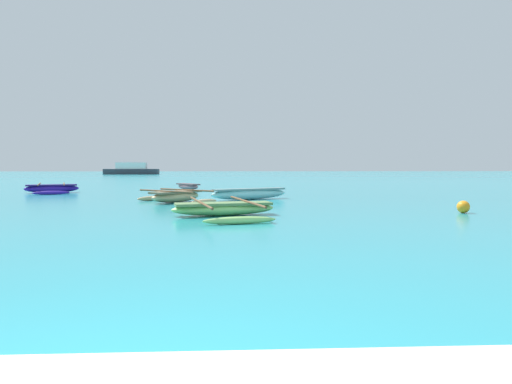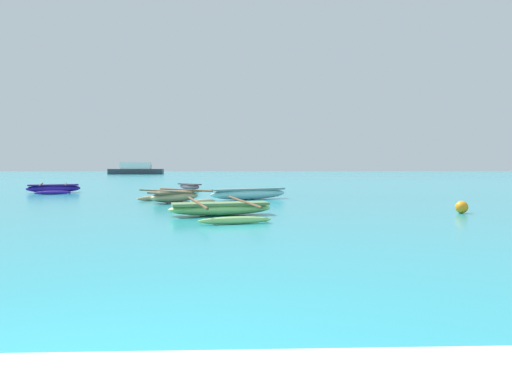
{
  "view_description": "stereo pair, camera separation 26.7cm",
  "coord_description": "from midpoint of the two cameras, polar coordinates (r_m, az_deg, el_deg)",
  "views": [
    {
      "loc": [
        0.96,
        -2.38,
        1.52
      ],
      "look_at": [
        2.04,
        19.45,
        0.25
      ],
      "focal_mm": 32.0,
      "sensor_mm": 36.0,
      "label": 1
    },
    {
      "loc": [
        1.22,
        -2.39,
        1.52
      ],
      "look_at": [
        2.04,
        19.45,
        0.25
      ],
      "focal_mm": 32.0,
      "sensor_mm": 36.0,
      "label": 2
    }
  ],
  "objects": [
    {
      "name": "moored_boat_3",
      "position": [
        20.42,
        -1.2,
        -0.17
      ],
      "size": [
        3.62,
        2.23,
        0.5
      ],
      "rotation": [
        0.0,
        0.0,
        0.48
      ],
      "color": "#A0E0E1",
      "rests_on": "ground_plane"
    },
    {
      "name": "moored_boat_1",
      "position": [
        19.16,
        -10.36,
        -0.53
      ],
      "size": [
        3.51,
        3.26,
        0.52
      ],
      "rotation": [
        0.0,
        0.0,
        0.88
      ],
      "color": "tan",
      "rests_on": "ground_plane"
    },
    {
      "name": "moored_boat_0",
      "position": [
        27.93,
        -24.42,
        0.41
      ],
      "size": [
        3.0,
        4.14,
        0.52
      ],
      "rotation": [
        0.0,
        0.0,
        0.35
      ],
      "color": "#301799",
      "rests_on": "ground_plane"
    },
    {
      "name": "mooring_buoy_1",
      "position": [
        15.96,
        24.05,
        -1.71
      ],
      "size": [
        0.4,
        0.4,
        0.4
      ],
      "color": "orange",
      "rests_on": "ground_plane"
    },
    {
      "name": "moored_boat_2",
      "position": [
        13.94,
        -4.63,
        -2.06
      ],
      "size": [
        3.27,
        4.83,
        0.45
      ],
      "rotation": [
        0.0,
        0.0,
        0.22
      ],
      "color": "#98D873",
      "rests_on": "ground_plane"
    },
    {
      "name": "distant_ferry",
      "position": [
        82.56,
        -15.39,
        2.73
      ],
      "size": [
        9.35,
        2.06,
        2.06
      ],
      "color": "#2D333D",
      "rests_on": "ground_plane"
    },
    {
      "name": "moored_boat_4",
      "position": [
        29.18,
        -8.75,
        0.72
      ],
      "size": [
        1.79,
        2.19,
        0.38
      ],
      "rotation": [
        0.0,
        0.0,
        -0.96
      ],
      "color": "gray",
      "rests_on": "ground_plane"
    }
  ]
}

